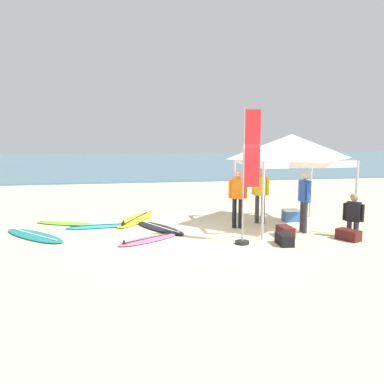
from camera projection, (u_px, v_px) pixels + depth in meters
ground_plane at (211, 235)px, 11.35m from camera, size 80.00×80.00×0.00m
sea at (142, 162)px, 41.23m from camera, size 80.00×36.00×0.10m
canopy_tent at (291, 147)px, 11.97m from camera, size 2.77×2.77×2.75m
surfboard_cyan at (98, 226)px, 12.22m from camera, size 1.89×0.66×0.19m
surfboard_teal at (34, 235)px, 11.10m from camera, size 2.14×2.31×0.19m
surfboard_yellow at (135, 219)px, 13.20m from camera, size 1.67×2.62×0.19m
surfboard_lime at (65, 223)px, 12.67m from camera, size 1.95×1.19×0.19m
surfboard_pink at (148, 240)px, 10.66m from camera, size 1.83×1.44×0.19m
surfboard_black at (160, 228)px, 12.01m from camera, size 1.59×2.26×0.19m
person_yellow at (260, 192)px, 12.68m from camera, size 0.49×0.37×1.71m
person_orange at (238, 195)px, 12.01m from camera, size 0.52×0.34×1.71m
person_blue at (304, 198)px, 11.46m from camera, size 0.22×0.55×1.71m
person_black at (353, 214)px, 10.91m from camera, size 0.42×0.41×1.20m
banner_flag at (248, 182)px, 10.16m from camera, size 0.60×0.36×3.40m
gear_bag_near_tent at (284, 239)px, 10.27m from camera, size 0.35×0.62×0.28m
gear_bag_by_pole at (348, 235)px, 10.72m from camera, size 0.55×0.68×0.28m
gear_bag_on_sand at (285, 232)px, 11.10m from camera, size 0.33×0.60×0.28m
cooler_box at (291, 215)px, 13.04m from camera, size 0.50×0.36×0.39m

